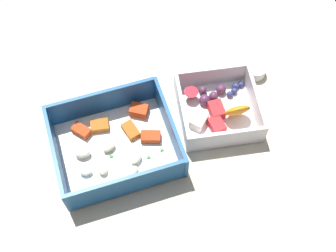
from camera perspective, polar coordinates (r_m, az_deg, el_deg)
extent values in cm
cube|color=beige|center=(75.90, 1.28, -1.37)|extent=(80.00, 80.00, 2.00)
cube|color=white|center=(73.78, -6.71, -3.05)|extent=(20.05, 17.33, 0.60)
cube|color=#19518C|center=(71.41, -14.26, -3.95)|extent=(1.28, 16.55, 5.59)
cube|color=#19518C|center=(71.91, 0.26, 0.09)|extent=(1.28, 16.55, 5.59)
cube|color=#19518C|center=(75.16, -8.48, 3.19)|extent=(18.19, 1.35, 5.59)
cube|color=#19518C|center=(67.61, -5.27, -7.64)|extent=(18.19, 1.35, 5.59)
ellipsoid|color=beige|center=(71.40, -8.54, -5.57)|extent=(1.63, 2.20, 1.04)
ellipsoid|color=beige|center=(71.55, -4.19, -4.19)|extent=(2.69, 2.73, 1.13)
ellipsoid|color=beige|center=(71.69, -10.64, -5.85)|extent=(2.32, 1.91, 1.00)
ellipsoid|color=beige|center=(70.01, -7.39, -7.50)|extent=(3.10, 2.93, 1.27)
ellipsoid|color=beige|center=(73.10, -7.76, -2.47)|extent=(2.70, 2.35, 1.13)
ellipsoid|color=beige|center=(70.71, -4.61, -5.88)|extent=(2.51, 2.42, 1.03)
ellipsoid|color=beige|center=(73.20, -11.10, -3.15)|extent=(2.93, 2.34, 1.30)
cube|color=#AD5B1E|center=(75.32, -8.86, 0.03)|extent=(3.26, 2.46, 1.15)
cube|color=#AD5B1E|center=(74.30, -4.85, -0.57)|extent=(2.93, 3.76, 1.07)
cube|color=red|center=(73.39, -2.27, -1.37)|extent=(3.69, 2.81, 1.29)
cube|color=red|center=(75.26, -11.17, -0.60)|extent=(3.38, 3.46, 1.35)
cube|color=red|center=(75.88, -3.79, 2.05)|extent=(3.68, 3.36, 1.63)
cube|color=#387A33|center=(72.77, -0.80, -3.16)|extent=(0.60, 0.40, 0.20)
cube|color=#387A33|center=(72.86, -7.37, -3.95)|extent=(0.60, 0.40, 0.20)
cube|color=#387A33|center=(72.25, -2.53, -4.11)|extent=(0.60, 0.40, 0.20)
cube|color=white|center=(77.20, 6.41, 1.67)|extent=(14.81, 14.86, 0.60)
cube|color=white|center=(74.21, 1.81, 2.02)|extent=(2.21, 13.32, 4.21)
cube|color=white|center=(76.64, 11.21, 3.19)|extent=(2.21, 13.32, 4.21)
cube|color=white|center=(78.59, 5.63, 6.51)|extent=(12.07, 2.06, 4.21)
cube|color=white|center=(72.14, 7.62, -1.62)|extent=(12.07, 2.06, 4.21)
ellipsoid|color=orange|center=(74.86, 8.89, 2.19)|extent=(4.54, 3.22, 4.62)
cube|color=red|center=(74.53, 6.32, 0.06)|extent=(2.71, 3.32, 1.79)
cube|color=#F4EACC|center=(74.71, 4.03, 0.70)|extent=(3.78, 3.79, 1.84)
cube|color=red|center=(76.03, 6.29, 2.06)|extent=(2.38, 3.17, 1.90)
sphere|color=#562D4C|center=(77.65, 5.94, 3.87)|extent=(1.71, 1.71, 1.71)
sphere|color=#562D4C|center=(78.55, 6.89, 4.73)|extent=(1.78, 1.78, 1.78)
sphere|color=#562D4C|center=(76.95, 4.78, 3.41)|extent=(1.94, 1.94, 1.94)
sphere|color=#562D4C|center=(78.33, 4.54, 4.62)|extent=(1.42, 1.42, 1.42)
cone|color=red|center=(77.31, 3.00, 4.04)|extent=(2.47, 2.47, 1.98)
sphere|color=navy|center=(78.56, 8.03, 4.10)|extent=(1.14, 1.14, 1.14)
sphere|color=navy|center=(79.68, 8.79, 5.14)|extent=(1.20, 1.20, 1.20)
sphere|color=navy|center=(79.04, 8.59, 4.52)|extent=(1.20, 1.20, 1.20)
sphere|color=navy|center=(80.10, 9.41, 5.39)|extent=(1.16, 1.16, 1.16)
cylinder|color=white|center=(82.60, 11.35, 7.02)|extent=(3.57, 3.57, 1.94)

